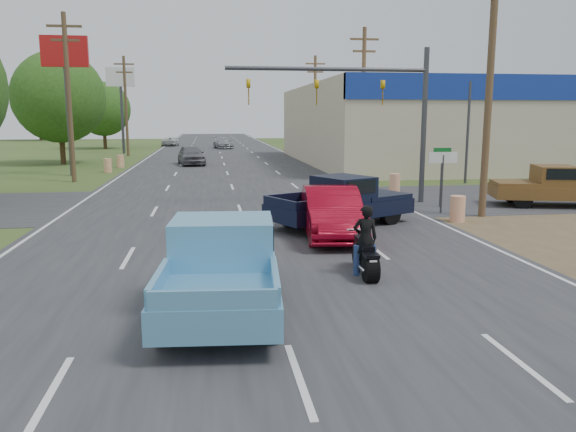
{
  "coord_description": "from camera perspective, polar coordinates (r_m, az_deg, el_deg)",
  "views": [
    {
      "loc": [
        -1.27,
        -7.82,
        3.91
      ],
      "look_at": [
        0.8,
        6.87,
        1.3
      ],
      "focal_mm": 35.0,
      "sensor_mm": 36.0,
      "label": 1
    }
  ],
  "objects": [
    {
      "name": "pole_sign_left_near",
      "position": [
        41.0,
        -21.66,
        13.86
      ],
      "size": [
        3.0,
        0.35,
        9.2
      ],
      "color": "#3F3F44",
      "rests_on": "ground"
    },
    {
      "name": "distant_car_white",
      "position": [
        80.33,
        -11.85,
        7.42
      ],
      "size": [
        2.35,
        4.55,
        1.23
      ],
      "primitive_type": "imported",
      "rotation": [
        0.0,
        0.0,
        3.07
      ],
      "color": "silver",
      "rests_on": "ground"
    },
    {
      "name": "tree_1",
      "position": [
        51.32,
        -22.24,
        11.11
      ],
      "size": [
        7.56,
        7.56,
        9.36
      ],
      "color": "#422D19",
      "rests_on": "ground"
    },
    {
      "name": "barrel_0",
      "position": [
        22.14,
        16.84,
        0.69
      ],
      "size": [
        0.56,
        0.56,
        1.0
      ],
      "primitive_type": "cylinder",
      "color": "orange",
      "rests_on": "ground"
    },
    {
      "name": "signal_mast",
      "position": [
        25.83,
        8.1,
        11.86
      ],
      "size": [
        9.12,
        0.4,
        7.0
      ],
      "color": "#3F3F44",
      "rests_on": "ground"
    },
    {
      "name": "brown_pickup",
      "position": [
        27.59,
        25.36,
        2.78
      ],
      "size": [
        5.83,
        3.51,
        1.81
      ],
      "rotation": [
        0.0,
        0.0,
        1.3
      ],
      "color": "black",
      "rests_on": "ground"
    },
    {
      "name": "utility_pole_2",
      "position": [
        40.31,
        7.65,
        11.89
      ],
      "size": [
        2.0,
        0.28,
        10.0
      ],
      "color": "#4C3823",
      "rests_on": "ground"
    },
    {
      "name": "utility_pole_1",
      "position": [
        23.48,
        19.82,
        12.84
      ],
      "size": [
        2.0,
        0.28,
        10.0
      ],
      "color": "#4C3823",
      "rests_on": "ground"
    },
    {
      "name": "cross_road",
      "position": [
        26.14,
        -5.15,
        1.36
      ],
      "size": [
        120.0,
        10.0,
        0.02
      ],
      "primitive_type": "cube",
      "color": "#2D2D30",
      "rests_on": "ground"
    },
    {
      "name": "motorcycle",
      "position": [
        14.1,
        7.86,
        -4.24
      ],
      "size": [
        0.64,
        2.09,
        1.06
      ],
      "rotation": [
        0.0,
        0.0,
        -0.03
      ],
      "color": "black",
      "rests_on": "ground"
    },
    {
      "name": "rider",
      "position": [
        14.06,
        7.84,
        -2.69
      ],
      "size": [
        0.63,
        0.42,
        1.7
      ],
      "primitive_type": "imported",
      "rotation": [
        0.0,
        0.0,
        3.11
      ],
      "color": "black",
      "rests_on": "ground"
    },
    {
      "name": "utility_pole_5",
      "position": [
        36.78,
        -21.4,
        11.5
      ],
      "size": [
        2.0,
        0.28,
        10.0
      ],
      "color": "#4C3823",
      "rests_on": "ground"
    },
    {
      "name": "tree_6",
      "position": [
        106.79,
        -24.06,
        10.52
      ],
      "size": [
        8.82,
        8.82,
        10.92
      ],
      "color": "#422D19",
      "rests_on": "ground"
    },
    {
      "name": "barrel_2",
      "position": [
        42.57,
        -17.84,
        4.91
      ],
      "size": [
        0.56,
        0.56,
        1.0
      ],
      "primitive_type": "cylinder",
      "color": "orange",
      "rests_on": "ground"
    },
    {
      "name": "utility_pole_3",
      "position": [
        57.85,
        2.76,
        11.36
      ],
      "size": [
        2.0,
        0.28,
        10.0
      ],
      "color": "#4C3823",
      "rests_on": "ground"
    },
    {
      "name": "red_convertible",
      "position": [
        18.48,
        4.45,
        0.33
      ],
      "size": [
        2.19,
        5.13,
        1.64
      ],
      "primitive_type": "imported",
      "rotation": [
        0.0,
        0.0,
        -0.09
      ],
      "color": "maroon",
      "rests_on": "ground"
    },
    {
      "name": "lane_sign",
      "position": [
        23.87,
        15.44,
        4.79
      ],
      "size": [
        1.2,
        0.08,
        2.52
      ],
      "color": "#3F3F44",
      "rests_on": "ground"
    },
    {
      "name": "ground",
      "position": [
        8.83,
        1.15,
        -16.3
      ],
      "size": [
        200.0,
        200.0,
        0.0
      ],
      "primitive_type": "plane",
      "color": "#314B1E",
      "rests_on": "ground"
    },
    {
      "name": "navy_pickup",
      "position": [
        20.54,
        5.67,
        1.55
      ],
      "size": [
        5.83,
        4.35,
        1.81
      ],
      "rotation": [
        0.0,
        0.0,
        -1.1
      ],
      "color": "black",
      "rests_on": "ground"
    },
    {
      "name": "distant_car_silver",
      "position": [
        72.59,
        -6.6,
        7.38
      ],
      "size": [
        2.74,
        5.09,
        1.4
      ],
      "primitive_type": "imported",
      "rotation": [
        0.0,
        0.0,
        0.17
      ],
      "color": "#9A9A9E",
      "rests_on": "ground"
    },
    {
      "name": "tree_2",
      "position": [
        74.95,
        -18.26,
        10.28
      ],
      "size": [
        6.72,
        6.72,
        8.32
      ],
      "color": "#422D19",
      "rests_on": "ground"
    },
    {
      "name": "dirt_verge",
      "position": [
        21.99,
        26.09,
        -1.28
      ],
      "size": [
        8.0,
        18.0,
        0.01
      ],
      "primitive_type": "cube",
      "color": "brown",
      "rests_on": "ground"
    },
    {
      "name": "barrel_1",
      "position": [
        30.12,
        10.78,
        3.3
      ],
      "size": [
        0.56,
        0.56,
        1.0
      ],
      "primitive_type": "cylinder",
      "color": "orange",
      "rests_on": "ground"
    },
    {
      "name": "blue_pickup",
      "position": [
        11.71,
        -6.62,
        -4.71
      ],
      "size": [
        2.63,
        5.85,
        1.89
      ],
      "rotation": [
        0.0,
        0.0,
        -0.08
      ],
      "color": "black",
      "rests_on": "ground"
    },
    {
      "name": "utility_pole_6",
      "position": [
        60.4,
        -16.15,
        10.93
      ],
      "size": [
        2.0,
        0.28,
        10.0
      ],
      "color": "#4C3823",
      "rests_on": "ground"
    },
    {
      "name": "street_name_sign",
      "position": [
        25.5,
        15.32,
        4.45
      ],
      "size": [
        0.8,
        0.08,
        2.61
      ],
      "color": "#3F3F44",
      "rests_on": "ground"
    },
    {
      "name": "main_road",
      "position": [
        47.99,
        -6.51,
        5.25
      ],
      "size": [
        15.0,
        180.0,
        0.02
      ],
      "primitive_type": "cube",
      "color": "#2D2D30",
      "rests_on": "ground"
    },
    {
      "name": "big_box_store",
      "position": [
        58.2,
        27.15,
        8.31
      ],
      "size": [
        50.0,
        28.1,
        6.6
      ],
      "color": "#B7A88C",
      "rests_on": "ground"
    },
    {
      "name": "barrel_3",
      "position": [
        46.46,
        -16.65,
        5.35
      ],
      "size": [
        0.56,
        0.56,
        1.0
      ],
      "primitive_type": "cylinder",
      "color": "orange",
      "rests_on": "ground"
    },
    {
      "name": "distant_car_grey",
      "position": [
        47.63,
        -9.81,
        6.12
      ],
      "size": [
        2.65,
        5.06,
        1.64
      ],
      "primitive_type": "imported",
      "rotation": [
        0.0,
        0.0,
        0.15
      ],
      "color": "slate",
      "rests_on": "ground"
    },
    {
      "name": "pole_sign_left_far",
      "position": [
        64.56,
        -16.64,
        12.47
      ],
      "size": [
        3.0,
        0.35,
        9.2
      ],
      "color": "#3F3F44",
      "rests_on": "ground"
    },
    {
      "name": "tree_5",
      "position": [
        107.49,
        9.05,
        10.91
      ],
      "size": [
        7.98,
        7.98,
        9.88
      ],
      "color": "#422D19",
      "rests_on": "ground"
    }
  ]
}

